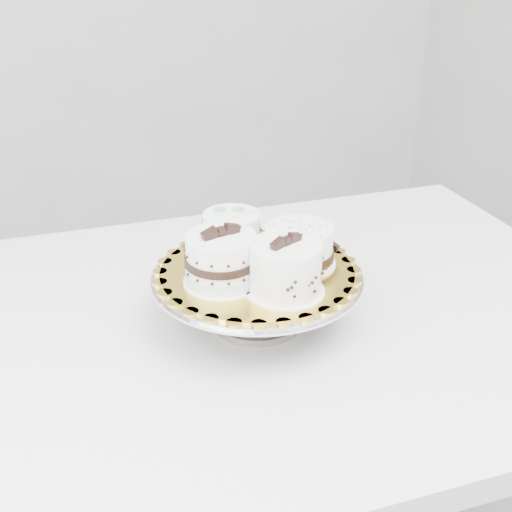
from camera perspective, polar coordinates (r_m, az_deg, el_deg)
name	(u,v)px	position (r m, az deg, el deg)	size (l,w,h in m)	color
table	(247,350)	(1.09, -0.79, -8.36)	(1.38, 1.02, 0.75)	white
cake_stand	(257,288)	(1.00, 0.10, -2.88)	(0.33, 0.33, 0.09)	gray
cake_board	(257,271)	(0.99, 0.10, -1.36)	(0.30, 0.30, 0.00)	gold
cake_swirl	(286,269)	(0.92, 2.64, -1.20)	(0.13, 0.13, 0.09)	white
cake_banded	(222,261)	(0.94, -3.08, -0.44)	(0.12, 0.12, 0.09)	white
cake_dots	(232,233)	(1.03, -2.19, 2.08)	(0.11, 0.11, 0.07)	white
cake_ribbon	(299,247)	(1.00, 3.85, 0.83)	(0.14, 0.14, 0.06)	white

